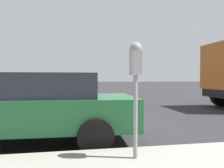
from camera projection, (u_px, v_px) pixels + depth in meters
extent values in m
plane|color=#2B2B2D|center=(77.00, 130.00, 5.66)|extent=(220.00, 220.00, 0.00)
cylinder|color=gray|center=(135.00, 117.00, 3.13)|extent=(0.06, 0.06, 1.20)
cube|color=gray|center=(136.00, 63.00, 3.11)|extent=(0.20, 0.14, 0.34)
sphere|color=gray|center=(136.00, 49.00, 3.11)|extent=(0.19, 0.19, 0.19)
cube|color=gold|center=(134.00, 66.00, 3.22)|extent=(0.01, 0.11, 0.12)
cube|color=black|center=(134.00, 58.00, 3.21)|extent=(0.01, 0.10, 0.08)
cube|color=#1E5B33|center=(25.00, 112.00, 4.51)|extent=(2.01, 4.62, 0.63)
cube|color=#232833|center=(34.00, 85.00, 4.53)|extent=(1.72, 2.61, 0.49)
cylinder|color=black|center=(96.00, 136.00, 3.80)|extent=(0.24, 0.65, 0.64)
cylinder|color=black|center=(91.00, 118.00, 5.63)|extent=(0.24, 0.65, 0.64)
cylinder|color=black|center=(221.00, 95.00, 10.76)|extent=(0.30, 1.04, 1.04)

